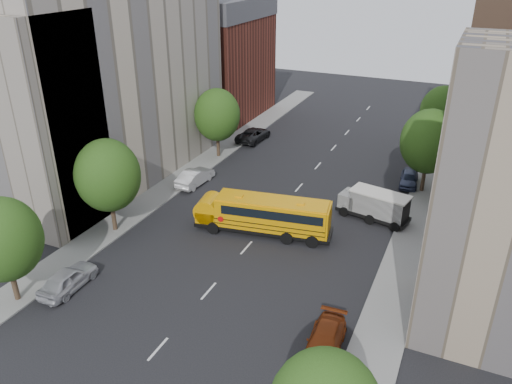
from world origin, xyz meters
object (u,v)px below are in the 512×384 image
Objects in this scene: street_tree_1 at (108,175)px; parked_car_4 at (409,178)px; parked_car_1 at (195,177)px; parked_car_5 at (425,135)px; safari_truck at (374,205)px; street_tree_4 at (429,142)px; parked_car_0 at (68,279)px; parked_car_3 at (325,341)px; school_bus at (262,213)px; parked_car_2 at (254,134)px; street_tree_2 at (217,115)px; street_tree_5 at (442,111)px; street_tree_0 at (3,240)px.

parked_car_4 is at bearing 42.75° from street_tree_1.
parked_car_1 reaches higher than parked_car_5.
safari_truck is 8.58m from parked_car_4.
street_tree_4 is 1.77× the size of parked_car_0.
parked_car_3 is at bearing -97.25° from parked_car_4.
parked_car_3 is (8.64, -10.85, -1.07)m from school_bus.
street_tree_1 is 28.43m from street_tree_4.
safari_truck is 1.16× the size of parked_car_2.
parked_car_2 is at bearing 107.14° from school_bus.
street_tree_2 is 17.63m from school_bus.
street_tree_4 is 1.94× the size of parked_car_4.
street_tree_2 is at bearing -151.39° from street_tree_5.
safari_truck is at bearing -134.37° from parked_car_0.
parked_car_5 is (18.95, 8.27, -0.04)m from parked_car_2.
street_tree_5 is at bearing -119.65° from parked_car_0.
street_tree_4 is 1.27× the size of safari_truck.
parked_car_2 is (1.40, 6.39, -4.06)m from street_tree_2.
street_tree_2 is 20.60m from safari_truck.
parked_car_4 is at bearing 47.43° from school_bus.
school_bus reaches higher than parked_car_2.
safari_truck is at bearing -106.70° from parked_car_4.
street_tree_5 is (-0.00, 12.00, -0.37)m from street_tree_4.
street_tree_0 is 28.21m from safari_truck.
parked_car_1 is at bearing 139.87° from school_bus.
school_bus reaches higher than parked_car_1.
street_tree_2 is 1.60× the size of parked_car_1.
safari_truck reaches higher than parked_car_2.
street_tree_0 reaches higher than school_bus.
street_tree_5 reaches higher than school_bus.
parked_car_4 is at bearing 54.65° from street_tree_0.
street_tree_2 reaches higher than parked_car_2.
street_tree_5 is at bearing 90.00° from street_tree_4.
street_tree_4 is 1.83× the size of parked_car_5.
street_tree_1 is 1.03× the size of street_tree_2.
safari_truck is at bearing -99.02° from street_tree_5.
school_bus is at bearing 52.79° from street_tree_0.
parked_car_0 reaches higher than parked_car_3.
street_tree_4 is 32.67m from parked_car_0.
parked_car_1 is 20.99m from parked_car_4.
parked_car_3 is 38.81m from parked_car_5.
street_tree_1 is 1.69× the size of parked_car_3.
parked_car_4 is 0.94× the size of parked_car_5.
street_tree_5 is 42.70m from parked_car_0.
street_tree_4 is 8.78m from safari_truck.
safari_truck reaches higher than parked_car_0.
street_tree_5 reaches higher than street_tree_0.
street_tree_1 is 1.24× the size of safari_truck.
street_tree_1 reaches higher than school_bus.
parked_car_0 is (2.20, -7.62, -4.17)m from street_tree_1.
street_tree_2 is 26.04m from parked_car_0.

